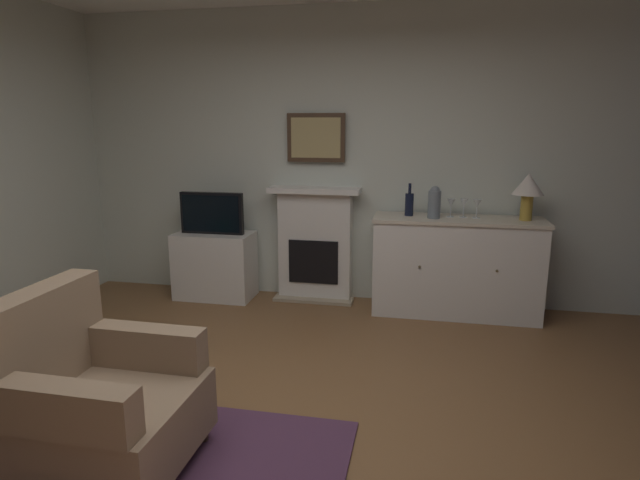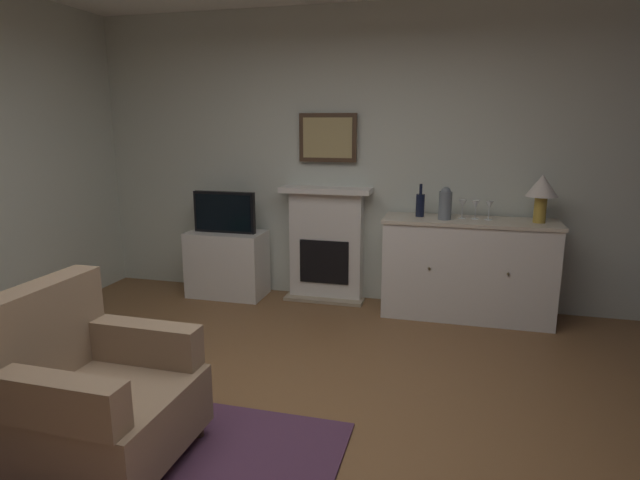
{
  "view_description": "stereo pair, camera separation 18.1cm",
  "coord_description": "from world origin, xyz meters",
  "px_view_note": "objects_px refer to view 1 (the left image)",
  "views": [
    {
      "loc": [
        0.73,
        -2.38,
        1.69
      ],
      "look_at": [
        0.12,
        0.65,
        1.0
      ],
      "focal_mm": 29.34,
      "sensor_mm": 36.0,
      "label": 1
    },
    {
      "loc": [
        0.91,
        -2.34,
        1.69
      ],
      "look_at": [
        0.12,
        0.65,
        1.0
      ],
      "focal_mm": 29.34,
      "sensor_mm": 36.0,
      "label": 2
    }
  ],
  "objects_px": {
    "fireplace_unit": "(315,244)",
    "table_lamp": "(528,188)",
    "wine_glass_left": "(451,203)",
    "armchair": "(94,400)",
    "sideboard_cabinet": "(456,266)",
    "wine_bottle": "(409,204)",
    "tv_cabinet": "(215,265)",
    "vase_decorative": "(434,202)",
    "tv_set": "(212,213)",
    "wine_glass_right": "(477,204)",
    "framed_picture": "(316,138)",
    "wine_glass_center": "(464,204)"
  },
  "relations": [
    {
      "from": "vase_decorative",
      "to": "tv_cabinet",
      "type": "height_order",
      "value": "vase_decorative"
    },
    {
      "from": "sideboard_cabinet",
      "to": "wine_bottle",
      "type": "bearing_deg",
      "value": 174.33
    },
    {
      "from": "tv_set",
      "to": "vase_decorative",
      "type": "bearing_deg",
      "value": -1.15
    },
    {
      "from": "wine_glass_center",
      "to": "vase_decorative",
      "type": "relative_size",
      "value": 0.59
    },
    {
      "from": "fireplace_unit",
      "to": "table_lamp",
      "type": "bearing_deg",
      "value": -5.4
    },
    {
      "from": "vase_decorative",
      "to": "tv_set",
      "type": "distance_m",
      "value": 2.09
    },
    {
      "from": "wine_glass_left",
      "to": "wine_glass_right",
      "type": "relative_size",
      "value": 1.0
    },
    {
      "from": "wine_glass_center",
      "to": "tv_cabinet",
      "type": "xyz_separation_m",
      "value": [
        -2.34,
        -0.02,
        -0.68
      ]
    },
    {
      "from": "framed_picture",
      "to": "sideboard_cabinet",
      "type": "height_order",
      "value": "framed_picture"
    },
    {
      "from": "table_lamp",
      "to": "tv_set",
      "type": "bearing_deg",
      "value": -179.84
    },
    {
      "from": "sideboard_cabinet",
      "to": "wine_glass_right",
      "type": "distance_m",
      "value": 0.58
    },
    {
      "from": "fireplace_unit",
      "to": "framed_picture",
      "type": "distance_m",
      "value": 1.01
    },
    {
      "from": "vase_decorative",
      "to": "tv_set",
      "type": "height_order",
      "value": "vase_decorative"
    },
    {
      "from": "tv_set",
      "to": "wine_glass_center",
      "type": "bearing_deg",
      "value": 1.07
    },
    {
      "from": "fireplace_unit",
      "to": "sideboard_cabinet",
      "type": "relative_size",
      "value": 0.74
    },
    {
      "from": "sideboard_cabinet",
      "to": "armchair",
      "type": "xyz_separation_m",
      "value": [
        -1.83,
        -2.61,
        -0.06
      ]
    },
    {
      "from": "fireplace_unit",
      "to": "vase_decorative",
      "type": "xyz_separation_m",
      "value": [
        1.11,
        -0.23,
        0.47
      ]
    },
    {
      "from": "wine_glass_left",
      "to": "tv_cabinet",
      "type": "distance_m",
      "value": 2.33
    },
    {
      "from": "tv_cabinet",
      "to": "wine_bottle",
      "type": "bearing_deg",
      "value": 0.86
    },
    {
      "from": "wine_glass_left",
      "to": "tv_set",
      "type": "bearing_deg",
      "value": -178.89
    },
    {
      "from": "framed_picture",
      "to": "wine_glass_left",
      "type": "xyz_separation_m",
      "value": [
        1.25,
        -0.19,
        -0.55
      ]
    },
    {
      "from": "table_lamp",
      "to": "tv_set",
      "type": "xyz_separation_m",
      "value": [
        -2.85,
        -0.01,
        -0.31
      ]
    },
    {
      "from": "framed_picture",
      "to": "tv_cabinet",
      "type": "height_order",
      "value": "framed_picture"
    },
    {
      "from": "wine_bottle",
      "to": "vase_decorative",
      "type": "relative_size",
      "value": 1.03
    },
    {
      "from": "wine_bottle",
      "to": "vase_decorative",
      "type": "bearing_deg",
      "value": -23.21
    },
    {
      "from": "vase_decorative",
      "to": "tv_set",
      "type": "bearing_deg",
      "value": 178.85
    },
    {
      "from": "vase_decorative",
      "to": "tv_set",
      "type": "relative_size",
      "value": 0.45
    },
    {
      "from": "wine_glass_left",
      "to": "armchair",
      "type": "xyz_separation_m",
      "value": [
        -1.76,
        -2.65,
        -0.62
      ]
    },
    {
      "from": "wine_bottle",
      "to": "wine_glass_left",
      "type": "bearing_deg",
      "value": -1.3
    },
    {
      "from": "wine_glass_center",
      "to": "vase_decorative",
      "type": "height_order",
      "value": "vase_decorative"
    },
    {
      "from": "tv_set",
      "to": "framed_picture",
      "type": "bearing_deg",
      "value": 13.31
    },
    {
      "from": "wine_glass_center",
      "to": "wine_glass_right",
      "type": "bearing_deg",
      "value": -6.57
    },
    {
      "from": "table_lamp",
      "to": "armchair",
      "type": "distance_m",
      "value": 3.62
    },
    {
      "from": "wine_glass_right",
      "to": "armchair",
      "type": "bearing_deg",
      "value": -126.88
    },
    {
      "from": "wine_glass_right",
      "to": "fireplace_unit",
      "type": "bearing_deg",
      "value": 174.01
    },
    {
      "from": "vase_decorative",
      "to": "wine_bottle",
      "type": "bearing_deg",
      "value": 156.79
    },
    {
      "from": "tv_cabinet",
      "to": "armchair",
      "type": "height_order",
      "value": "armchair"
    },
    {
      "from": "wine_glass_center",
      "to": "fireplace_unit",
      "type": "bearing_deg",
      "value": 174.05
    },
    {
      "from": "fireplace_unit",
      "to": "sideboard_cabinet",
      "type": "height_order",
      "value": "fireplace_unit"
    },
    {
      "from": "table_lamp",
      "to": "wine_glass_left",
      "type": "xyz_separation_m",
      "value": [
        -0.62,
        0.03,
        -0.16
      ]
    },
    {
      "from": "fireplace_unit",
      "to": "table_lamp",
      "type": "distance_m",
      "value": 1.98
    },
    {
      "from": "wine_bottle",
      "to": "tv_cabinet",
      "type": "bearing_deg",
      "value": -179.14
    },
    {
      "from": "sideboard_cabinet",
      "to": "vase_decorative",
      "type": "xyz_separation_m",
      "value": [
        -0.22,
        -0.05,
        0.58
      ]
    },
    {
      "from": "wine_glass_left",
      "to": "vase_decorative",
      "type": "distance_m",
      "value": 0.17
    },
    {
      "from": "fireplace_unit",
      "to": "tv_cabinet",
      "type": "xyz_separation_m",
      "value": [
        -0.97,
        -0.16,
        -0.22
      ]
    },
    {
      "from": "framed_picture",
      "to": "table_lamp",
      "type": "relative_size",
      "value": 1.37
    },
    {
      "from": "fireplace_unit",
      "to": "wine_glass_center",
      "type": "xyz_separation_m",
      "value": [
        1.36,
        -0.14,
        0.46
      ]
    },
    {
      "from": "sideboard_cabinet",
      "to": "table_lamp",
      "type": "xyz_separation_m",
      "value": [
        0.55,
        0.0,
        0.72
      ]
    },
    {
      "from": "wine_bottle",
      "to": "wine_glass_right",
      "type": "height_order",
      "value": "wine_bottle"
    },
    {
      "from": "wine_glass_right",
      "to": "vase_decorative",
      "type": "height_order",
      "value": "vase_decorative"
    }
  ]
}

